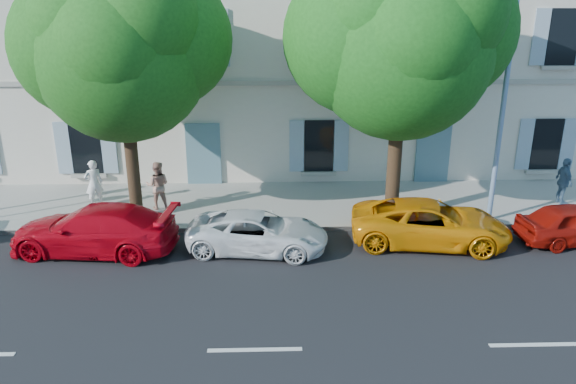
{
  "coord_description": "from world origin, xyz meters",
  "views": [
    {
      "loc": [
        0.4,
        -14.04,
        7.09
      ],
      "look_at": [
        0.88,
        2.0,
        1.4
      ],
      "focal_mm": 35.0,
      "sensor_mm": 36.0,
      "label": 1
    }
  ],
  "objects_px": {
    "street_lamp": "(509,79)",
    "car_red_coupe": "(94,229)",
    "car_white_coupe": "(258,232)",
    "pedestrian_b": "(158,185)",
    "tree_left": "(122,56)",
    "car_yellow_supercar": "(430,223)",
    "pedestrian_a": "(94,183)",
    "tree_right": "(402,49)",
    "pedestrian_c": "(564,181)"
  },
  "relations": [
    {
      "from": "street_lamp",
      "to": "car_red_coupe",
      "type": "bearing_deg",
      "value": -172.87
    },
    {
      "from": "car_white_coupe",
      "to": "street_lamp",
      "type": "bearing_deg",
      "value": -70.43
    },
    {
      "from": "street_lamp",
      "to": "pedestrian_b",
      "type": "distance_m",
      "value": 11.62
    },
    {
      "from": "car_white_coupe",
      "to": "tree_left",
      "type": "height_order",
      "value": "tree_left"
    },
    {
      "from": "car_white_coupe",
      "to": "car_yellow_supercar",
      "type": "distance_m",
      "value": 5.13
    },
    {
      "from": "tree_left",
      "to": "pedestrian_b",
      "type": "height_order",
      "value": "tree_left"
    },
    {
      "from": "car_yellow_supercar",
      "to": "car_red_coupe",
      "type": "bearing_deg",
      "value": 99.78
    },
    {
      "from": "car_red_coupe",
      "to": "tree_left",
      "type": "xyz_separation_m",
      "value": [
        0.7,
        2.23,
        4.64
      ]
    },
    {
      "from": "car_red_coupe",
      "to": "pedestrian_b",
      "type": "height_order",
      "value": "pedestrian_b"
    },
    {
      "from": "car_white_coupe",
      "to": "pedestrian_a",
      "type": "height_order",
      "value": "pedestrian_a"
    },
    {
      "from": "tree_left",
      "to": "street_lamp",
      "type": "relative_size",
      "value": 1.0
    },
    {
      "from": "pedestrian_b",
      "to": "car_yellow_supercar",
      "type": "bearing_deg",
      "value": 161.63
    },
    {
      "from": "pedestrian_a",
      "to": "pedestrian_b",
      "type": "bearing_deg",
      "value": 145.13
    },
    {
      "from": "car_red_coupe",
      "to": "pedestrian_b",
      "type": "relative_size",
      "value": 2.88
    },
    {
      "from": "car_red_coupe",
      "to": "street_lamp",
      "type": "relative_size",
      "value": 0.59
    },
    {
      "from": "car_yellow_supercar",
      "to": "tree_right",
      "type": "height_order",
      "value": "tree_right"
    },
    {
      "from": "tree_right",
      "to": "pedestrian_c",
      "type": "relative_size",
      "value": 5.09
    },
    {
      "from": "pedestrian_b",
      "to": "pedestrian_c",
      "type": "xyz_separation_m",
      "value": [
        13.94,
        0.01,
        -0.0
      ]
    },
    {
      "from": "car_red_coupe",
      "to": "tree_right",
      "type": "bearing_deg",
      "value": 109.08
    },
    {
      "from": "car_yellow_supercar",
      "to": "pedestrian_c",
      "type": "relative_size",
      "value": 2.83
    },
    {
      "from": "pedestrian_c",
      "to": "pedestrian_b",
      "type": "bearing_deg",
      "value": 88.84
    },
    {
      "from": "tree_left",
      "to": "pedestrian_c",
      "type": "relative_size",
      "value": 4.88
    },
    {
      "from": "car_white_coupe",
      "to": "pedestrian_b",
      "type": "height_order",
      "value": "pedestrian_b"
    },
    {
      "from": "car_white_coupe",
      "to": "tree_right",
      "type": "relative_size",
      "value": 0.48
    },
    {
      "from": "car_red_coupe",
      "to": "pedestrian_c",
      "type": "height_order",
      "value": "pedestrian_c"
    },
    {
      "from": "car_white_coupe",
      "to": "pedestrian_c",
      "type": "bearing_deg",
      "value": -65.85
    },
    {
      "from": "street_lamp",
      "to": "pedestrian_c",
      "type": "distance_m",
      "value": 5.06
    },
    {
      "from": "car_white_coupe",
      "to": "tree_right",
      "type": "height_order",
      "value": "tree_right"
    },
    {
      "from": "tree_right",
      "to": "street_lamp",
      "type": "relative_size",
      "value": 1.04
    },
    {
      "from": "car_white_coupe",
      "to": "car_yellow_supercar",
      "type": "xyz_separation_m",
      "value": [
        5.12,
        0.33,
        0.08
      ]
    },
    {
      "from": "car_red_coupe",
      "to": "pedestrian_c",
      "type": "bearing_deg",
      "value": 108.29
    },
    {
      "from": "car_white_coupe",
      "to": "car_yellow_supercar",
      "type": "relative_size",
      "value": 0.87
    },
    {
      "from": "car_yellow_supercar",
      "to": "pedestrian_b",
      "type": "distance_m",
      "value": 9.0
    },
    {
      "from": "pedestrian_c",
      "to": "car_red_coupe",
      "type": "bearing_deg",
      "value": 100.16
    },
    {
      "from": "tree_left",
      "to": "street_lamp",
      "type": "bearing_deg",
      "value": -3.56
    },
    {
      "from": "tree_left",
      "to": "street_lamp",
      "type": "height_order",
      "value": "street_lamp"
    },
    {
      "from": "pedestrian_b",
      "to": "street_lamp",
      "type": "bearing_deg",
      "value": 171.56
    },
    {
      "from": "car_red_coupe",
      "to": "tree_left",
      "type": "height_order",
      "value": "tree_left"
    },
    {
      "from": "car_yellow_supercar",
      "to": "pedestrian_a",
      "type": "height_order",
      "value": "pedestrian_a"
    },
    {
      "from": "pedestrian_a",
      "to": "pedestrian_c",
      "type": "relative_size",
      "value": 1.0
    },
    {
      "from": "street_lamp",
      "to": "car_yellow_supercar",
      "type": "bearing_deg",
      "value": -152.05
    },
    {
      "from": "tree_right",
      "to": "tree_left",
      "type": "bearing_deg",
      "value": 177.98
    },
    {
      "from": "tree_right",
      "to": "car_red_coupe",
      "type": "bearing_deg",
      "value": -167.84
    },
    {
      "from": "pedestrian_a",
      "to": "tree_left",
      "type": "bearing_deg",
      "value": 118.7
    },
    {
      "from": "car_red_coupe",
      "to": "car_white_coupe",
      "type": "bearing_deg",
      "value": 96.29
    },
    {
      "from": "tree_right",
      "to": "street_lamp",
      "type": "height_order",
      "value": "tree_right"
    },
    {
      "from": "pedestrian_b",
      "to": "pedestrian_c",
      "type": "height_order",
      "value": "pedestrian_b"
    },
    {
      "from": "car_yellow_supercar",
      "to": "pedestrian_b",
      "type": "xyz_separation_m",
      "value": [
        -8.56,
        2.77,
        0.33
      ]
    },
    {
      "from": "car_red_coupe",
      "to": "street_lamp",
      "type": "distance_m",
      "value": 12.9
    },
    {
      "from": "pedestrian_a",
      "to": "car_red_coupe",
      "type": "bearing_deg",
      "value": 77.82
    }
  ]
}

